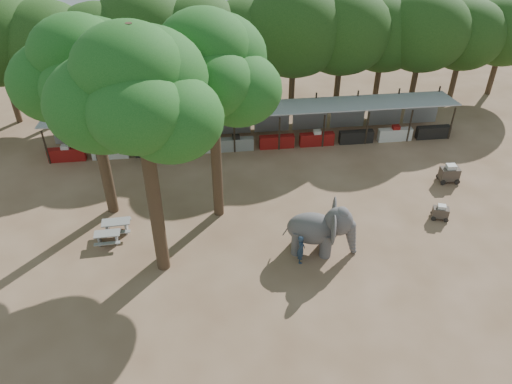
{
  "coord_description": "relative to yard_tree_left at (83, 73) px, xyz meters",
  "views": [
    {
      "loc": [
        -3.63,
        -16.56,
        17.45
      ],
      "look_at": [
        -1.0,
        5.0,
        2.0
      ],
      "focal_mm": 35.0,
      "sensor_mm": 36.0,
      "label": 1
    }
  ],
  "objects": [
    {
      "name": "cart_back",
      "position": [
        20.46,
        0.31,
        -7.6
      ],
      "size": [
        1.28,
        0.87,
        1.21
      ],
      "rotation": [
        0.0,
        0.0,
        -0.05
      ],
      "color": "#3A3029",
      "rests_on": "ground"
    },
    {
      "name": "cart_front",
      "position": [
        18.38,
        -3.18,
        -7.75
      ],
      "size": [
        1.09,
        0.89,
        0.92
      ],
      "rotation": [
        0.0,
        0.0,
        -0.33
      ],
      "color": "#3A3029",
      "rests_on": "ground"
    },
    {
      "name": "yard_tree_back",
      "position": [
        6.0,
        -1.0,
        0.34
      ],
      "size": [
        7.1,
        6.9,
        11.36
      ],
      "color": "#332316",
      "rests_on": "ground"
    },
    {
      "name": "yard_tree_left",
      "position": [
        0.0,
        0.0,
        0.0
      ],
      "size": [
        7.1,
        6.9,
        11.02
      ],
      "color": "#332316",
      "rests_on": "ground"
    },
    {
      "name": "handler",
      "position": [
        9.96,
        -5.66,
        -7.39
      ],
      "size": [
        0.49,
        0.65,
        1.63
      ],
      "primitive_type": "imported",
      "rotation": [
        0.0,
        0.0,
        1.39
      ],
      "color": "#26384C",
      "rests_on": "ground"
    },
    {
      "name": "backdrop_trees",
      "position": [
        9.13,
        11.81,
        -2.69
      ],
      "size": [
        46.46,
        5.95,
        8.33
      ],
      "color": "#332316",
      "rests_on": "ground"
    },
    {
      "name": "picnic_table_far",
      "position": [
        0.57,
        -2.22,
        -7.72
      ],
      "size": [
        1.54,
        1.4,
        0.74
      ],
      "rotation": [
        0.0,
        0.0,
        0.04
      ],
      "color": "gray",
      "rests_on": "ground"
    },
    {
      "name": "yard_tree_center",
      "position": [
        3.0,
        -5.0,
        1.01
      ],
      "size": [
        7.1,
        6.9,
        12.04
      ],
      "color": "#332316",
      "rests_on": "ground"
    },
    {
      "name": "ground",
      "position": [
        9.13,
        -7.19,
        -8.2
      ],
      "size": [
        100.0,
        100.0,
        0.0
      ],
      "primitive_type": "plane",
      "color": "brown",
      "rests_on": "ground"
    },
    {
      "name": "picnic_table_near",
      "position": [
        0.2,
        -3.05,
        -7.76
      ],
      "size": [
        1.37,
        1.24,
        0.67
      ],
      "rotation": [
        0.0,
        0.0,
        0.03
      ],
      "color": "gray",
      "rests_on": "ground"
    },
    {
      "name": "vendor_stalls",
      "position": [
        9.13,
        6.65,
        -7.02
      ],
      "size": [
        28.0,
        2.99,
        2.8
      ],
      "color": "#9B9CA3",
      "rests_on": "ground"
    },
    {
      "name": "elephant",
      "position": [
        11.12,
        -4.93,
        -6.79
      ],
      "size": [
        3.79,
        2.78,
        2.82
      ],
      "rotation": [
        0.0,
        0.0,
        -0.26
      ],
      "color": "#494647",
      "rests_on": "ground"
    }
  ]
}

